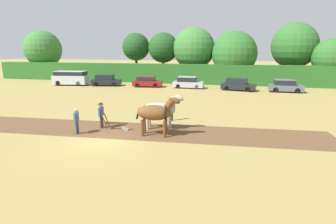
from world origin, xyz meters
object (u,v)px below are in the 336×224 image
Objects in this scene: tree_left at (136,47)px; farmer_at_plow at (101,113)px; plow at (118,125)px; tree_right at (294,46)px; draft_horse_lead_left at (156,113)px; parked_car_center at (188,83)px; parked_car_center_right at (238,85)px; farmer_beside_team at (171,107)px; tree_center at (194,49)px; parked_car_center_left at (147,82)px; tree_center_left at (163,48)px; draft_horse_lead_right at (161,109)px; parked_car_left at (106,81)px; parked_van at (71,78)px; tree_far_left at (43,49)px; tree_center_right at (234,54)px; farmer_onlooker_left at (76,119)px; parked_car_right at (285,86)px; tree_far_right at (331,57)px.

farmer_at_plow is (8.54, -29.64, -4.63)m from tree_left.
tree_right is at bearing 57.27° from plow.
parked_car_center is (-1.51, 20.82, -0.69)m from draft_horse_lead_left.
plow is at bearing -13.47° from farmer_at_plow.
tree_right is (25.89, -0.09, 0.11)m from tree_left.
farmer_beside_team is at bearing -95.62° from parked_car_center_right.
tree_center is 2.08× the size of parked_car_center_left.
tree_center_left reaches higher than farmer_at_plow.
parked_car_left is at bearing 121.27° from draft_horse_lead_right.
parked_van is at bearing 175.17° from parked_car_left.
farmer_beside_team is at bearing 28.10° from farmer_at_plow.
tree_far_left reaches higher than tree_left.
farmer_at_plow is 20.28m from parked_car_center_left.
tree_center_right is 30.55m from farmer_onlooker_left.
parked_car_left is (-13.69, 16.79, -0.25)m from farmer_beside_team.
tree_center_right is at bearing 25.80° from parked_car_center_left.
farmer_at_plow reaches higher than parked_car_right.
farmer_at_plow is (-4.00, 0.67, -0.42)m from draft_horse_lead_left.
tree_left is 1.53× the size of parked_van.
parked_car_right is at bearing 105.69° from farmer_beside_team.
tree_center is at bearing 174.61° from tree_far_right.
tree_far_left reaches higher than draft_horse_lead_right.
tree_far_left is at bearing 142.33° from parked_car_left.
parked_car_right reaches higher than plow.
parked_car_center is 12.34m from parked_car_right.
parked_van reaches higher than parked_car_center.
farmer_onlooker_left is (-0.87, -1.52, -0.08)m from farmer_at_plow.
tree_center_left reaches higher than parked_van.
parked_van reaches higher than parked_car_right.
tree_far_left is 22.92m from tree_center_left.
tree_far_left is at bearing -177.05° from tree_center_left.
tree_far_left is at bearing -177.89° from tree_center.
tree_far_right is 3.88× the size of farmer_at_plow.
tree_center is 2.09× the size of parked_car_center.
tree_far_left is at bearing 167.55° from parked_car_center.
tree_center_left is 1.99× the size of parked_car_right.
plow is at bearing -83.13° from parked_car_center_left.
farmer_at_plow is 5.01m from farmer_beside_team.
tree_left is 1.21× the size of tree_far_right.
draft_horse_lead_right is at bearing -83.42° from parked_car_center.
parked_van reaches higher than plow.
tree_far_left is 42.10m from parked_car_right.
farmer_onlooker_left is at bearing -158.44° from draft_horse_lead_right.
parked_car_left is at bearing 177.49° from farmer_beside_team.
tree_far_left is at bearing 170.03° from parked_car_right.
tree_center_left is 2.87× the size of draft_horse_lead_left.
parked_van is 5.39m from parked_car_left.
tree_center reaches higher than parked_car_left.
farmer_onlooker_left is 0.38× the size of parked_car_center.
tree_center_right is 8.65m from parked_car_center_right.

